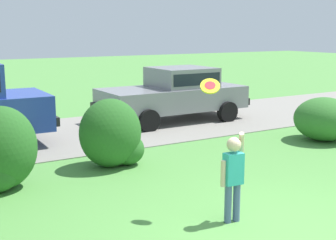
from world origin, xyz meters
The scene contains 7 objects.
driveway_strip centered at (0.00, 7.35, 0.01)m, with size 28.00×4.40×0.02m, color gray.
shrub_centre_left centered at (-2.77, 3.94, 0.64)m, with size 1.18×1.03×1.41m.
shrub_centre centered at (-0.61, 4.23, 0.62)m, with size 1.28×1.08×1.34m.
shrub_centre_right centered at (4.67, 3.62, 0.52)m, with size 1.43×1.46×1.05m.
parked_sedan centered at (2.88, 7.57, 0.85)m, with size 4.40×2.10×1.56m.
child_thrower centered at (-0.31, 0.89, 0.72)m, with size 0.46×0.25×1.29m.
frisbee centered at (-0.37, 1.38, 1.86)m, with size 0.33×0.25×0.27m.
Camera 1 is at (-4.23, -3.92, 2.64)m, focal length 49.95 mm.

